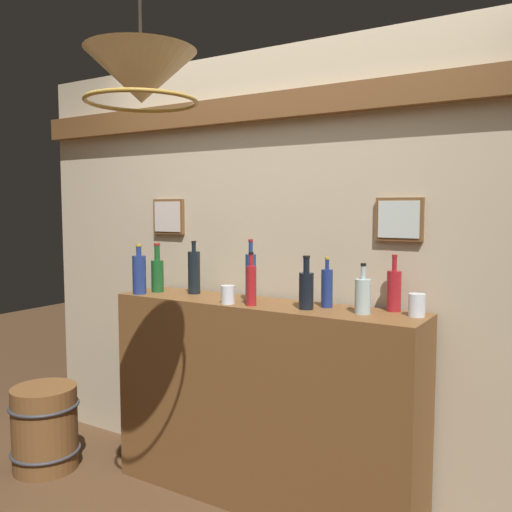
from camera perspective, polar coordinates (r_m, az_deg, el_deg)
The scene contains 15 objects.
panelled_rear_partition at distance 3.08m, azimuth 3.02°, elevation -0.42°, with size 3.67×0.15×2.45m.
bar_shelf_unit at distance 3.03m, azimuth 0.52°, elevation -15.03°, with size 1.72×0.36×1.08m, color brown.
liquor_bottle_vermouth at distance 2.90m, azimuth -0.55°, elevation -2.13°, with size 0.06×0.06×0.33m.
liquor_bottle_whiskey at distance 2.70m, azimuth 5.24°, elevation -3.41°, with size 0.07×0.07×0.26m.
liquor_bottle_amaro at distance 2.76m, azimuth 7.38°, elevation -3.25°, with size 0.06×0.06×0.25m.
liquor_bottle_tequila at distance 2.72m, azimuth 14.13°, elevation -3.41°, with size 0.07×0.07×0.27m.
liquor_bottle_sherry at distance 2.63m, azimuth 11.04°, elevation -4.04°, with size 0.08×0.08×0.24m.
liquor_bottle_gin at distance 3.19m, azimuth -6.45°, elevation -1.64°, with size 0.07×0.07×0.31m.
liquor_bottle_brandy at distance 3.29m, azimuth -10.20°, elevation -1.81°, with size 0.07×0.07×0.29m.
liquor_bottle_port at distance 3.23m, azimuth -12.03°, elevation -1.81°, with size 0.08×0.08×0.29m.
liquor_bottle_scotch at distance 2.79m, azimuth -0.58°, elevation -2.95°, with size 0.05×0.05×0.27m.
glass_tumbler_rocks at distance 2.63m, azimuth 16.36°, elevation -4.91°, with size 0.08×0.08×0.11m.
glass_tumbler_highball at distance 2.85m, azimuth -2.93°, elevation -4.03°, with size 0.07×0.07×0.10m.
pendant_lamp at distance 2.14m, azimuth -11.84°, elevation 17.57°, with size 0.42×0.42×0.46m.
wooden_barrel at distance 3.71m, azimuth -21.06°, elevation -16.29°, with size 0.41×0.41×0.50m.
Camera 1 is at (1.48, -1.59, 1.58)m, focal length 38.53 mm.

